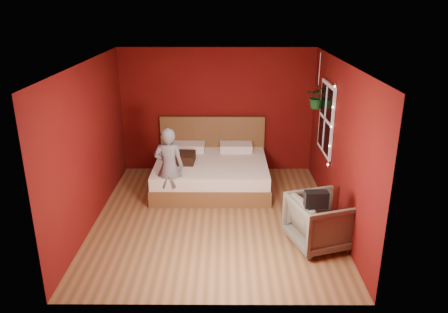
# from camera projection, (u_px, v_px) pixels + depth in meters

# --- Properties ---
(floor) EXTENTS (4.50, 4.50, 0.00)m
(floor) POSITION_uv_depth(u_px,v_px,m) (215.00, 217.00, 7.43)
(floor) COLOR #906039
(floor) RESTS_ON ground
(room_walls) EXTENTS (4.04, 4.54, 2.62)m
(room_walls) POSITION_uv_depth(u_px,v_px,m) (214.00, 122.00, 6.86)
(room_walls) COLOR #591009
(room_walls) RESTS_ON ground
(window) EXTENTS (0.05, 0.97, 1.27)m
(window) POSITION_uv_depth(u_px,v_px,m) (326.00, 119.00, 7.75)
(window) COLOR white
(window) RESTS_ON room_walls
(fairy_lights) EXTENTS (0.04, 0.04, 1.45)m
(fairy_lights) POSITION_uv_depth(u_px,v_px,m) (331.00, 127.00, 7.26)
(fairy_lights) COLOR silver
(fairy_lights) RESTS_ON room_walls
(bed) EXTENTS (2.18, 1.86, 1.20)m
(bed) POSITION_uv_depth(u_px,v_px,m) (212.00, 170.00, 8.62)
(bed) COLOR brown
(bed) RESTS_ON ground
(person) EXTENTS (0.54, 0.36, 1.44)m
(person) POSITION_uv_depth(u_px,v_px,m) (169.00, 167.00, 7.66)
(person) COLOR slate
(person) RESTS_ON ground
(armchair) EXTENTS (1.08, 1.06, 0.78)m
(armchair) POSITION_uv_depth(u_px,v_px,m) (321.00, 221.00, 6.48)
(armchair) COLOR #5F5B4B
(armchair) RESTS_ON ground
(handbag) EXTENTS (0.33, 0.17, 0.23)m
(handbag) POSITION_uv_depth(u_px,v_px,m) (316.00, 199.00, 6.03)
(handbag) COLOR black
(handbag) RESTS_ON armchair
(throw_pillow) EXTENTS (0.51, 0.51, 0.17)m
(throw_pillow) POSITION_uv_depth(u_px,v_px,m) (182.00, 158.00, 8.37)
(throw_pillow) COLOR #321B10
(throw_pillow) RESTS_ON bed
(hanging_plant) EXTENTS (0.49, 0.47, 1.03)m
(hanging_plant) POSITION_uv_depth(u_px,v_px,m) (317.00, 97.00, 8.08)
(hanging_plant) COLOR silver
(hanging_plant) RESTS_ON room_walls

